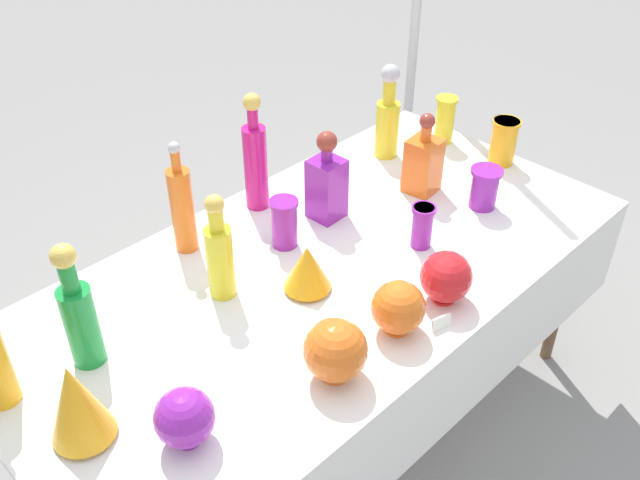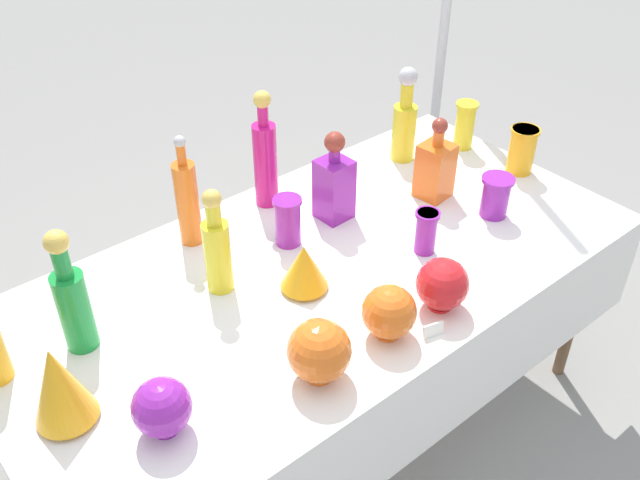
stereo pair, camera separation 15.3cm
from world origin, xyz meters
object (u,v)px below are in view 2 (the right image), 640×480
(slender_vase_0, at_px, (496,195))
(slender_vase_4, at_px, (465,124))
(round_bowl_0, at_px, (442,284))
(tall_bottle_0, at_px, (405,121))
(tall_bottle_3, at_px, (265,158))
(tall_bottle_1, at_px, (187,200))
(tall_bottle_4, at_px, (217,248))
(fluted_vase_1, at_px, (304,267))
(slender_vase_3, at_px, (288,220))
(square_decanter_1, at_px, (334,183))
(round_bowl_2, at_px, (162,407))
(canopy_pole, at_px, (445,16))
(round_bowl_3, at_px, (319,351))
(tall_bottle_5, at_px, (72,300))
(slender_vase_1, at_px, (426,230))
(round_bowl_1, at_px, (389,312))
(slender_vase_2, at_px, (522,149))
(square_decanter_0, at_px, (435,167))
(fluted_vase_0, at_px, (58,384))

(slender_vase_0, distance_m, slender_vase_4, 0.47)
(slender_vase_0, bearing_deg, round_bowl_0, -157.32)
(tall_bottle_0, relative_size, tall_bottle_3, 0.88)
(tall_bottle_1, height_order, tall_bottle_4, tall_bottle_1)
(fluted_vase_1, height_order, round_bowl_0, round_bowl_0)
(slender_vase_3, relative_size, fluted_vase_1, 1.08)
(square_decanter_1, height_order, round_bowl_2, square_decanter_1)
(fluted_vase_1, relative_size, canopy_pole, 0.06)
(slender_vase_3, height_order, canopy_pole, canopy_pole)
(round_bowl_3, relative_size, canopy_pole, 0.06)
(round_bowl_0, bearing_deg, slender_vase_3, 105.67)
(tall_bottle_5, height_order, slender_vase_1, tall_bottle_5)
(round_bowl_2, bearing_deg, tall_bottle_3, 39.63)
(slender_vase_0, xyz_separation_m, round_bowl_2, (-1.30, -0.08, -0.00))
(slender_vase_3, bearing_deg, round_bowl_1, -95.62)
(slender_vase_1, height_order, canopy_pole, canopy_pole)
(slender_vase_0, relative_size, slender_vase_4, 0.77)
(fluted_vase_1, bearing_deg, tall_bottle_0, 25.13)
(fluted_vase_1, relative_size, round_bowl_1, 0.98)
(tall_bottle_0, bearing_deg, slender_vase_3, -167.20)
(slender_vase_2, bearing_deg, square_decanter_0, 166.27)
(square_decanter_0, distance_m, round_bowl_3, 0.94)
(round_bowl_2, bearing_deg, round_bowl_3, -14.72)
(round_bowl_0, bearing_deg, tall_bottle_4, 132.67)
(tall_bottle_4, height_order, fluted_vase_1, tall_bottle_4)
(tall_bottle_4, height_order, fluted_vase_0, tall_bottle_4)
(round_bowl_0, bearing_deg, square_decanter_1, 83.33)
(tall_bottle_4, xyz_separation_m, tall_bottle_5, (-0.41, 0.04, 0.01))
(slender_vase_1, relative_size, slender_vase_3, 0.89)
(square_decanter_0, relative_size, slender_vase_1, 2.04)
(tall_bottle_3, distance_m, tall_bottle_5, 0.83)
(tall_bottle_3, relative_size, round_bowl_0, 2.63)
(square_decanter_0, bearing_deg, slender_vase_3, 169.51)
(slender_vase_1, xyz_separation_m, fluted_vase_1, (-0.40, 0.10, 0.00))
(fluted_vase_1, bearing_deg, slender_vase_3, 63.81)
(square_decanter_1, relative_size, slender_vase_3, 1.91)
(tall_bottle_5, distance_m, round_bowl_0, 0.99)
(square_decanter_1, distance_m, round_bowl_1, 0.59)
(slender_vase_1, distance_m, round_bowl_1, 0.40)
(tall_bottle_1, xyz_separation_m, fluted_vase_1, (0.13, -0.41, -0.07))
(tall_bottle_0, relative_size, round_bowl_3, 2.12)
(round_bowl_0, bearing_deg, tall_bottle_1, 117.45)
(tall_bottle_0, height_order, tall_bottle_4, tall_bottle_0)
(slender_vase_4, relative_size, round_bowl_2, 1.24)
(slender_vase_1, xyz_separation_m, round_bowl_3, (-0.59, -0.19, 0.01))
(square_decanter_1, xyz_separation_m, slender_vase_2, (0.72, -0.21, -0.04))
(slender_vase_0, relative_size, fluted_vase_1, 0.94)
(tall_bottle_4, relative_size, square_decanter_0, 1.13)
(tall_bottle_4, height_order, round_bowl_0, tall_bottle_4)
(square_decanter_1, bearing_deg, round_bowl_0, -96.67)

